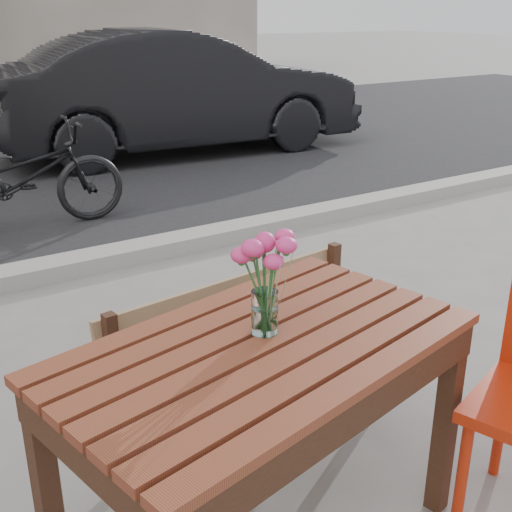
% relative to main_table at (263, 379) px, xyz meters
% --- Properties ---
extents(main_table, '(1.44, 1.01, 0.81)m').
position_rel_main_table_xyz_m(main_table, '(0.00, 0.00, 0.00)').
color(main_table, maroon).
rests_on(main_table, ground).
extents(main_bench, '(1.28, 0.51, 0.77)m').
position_rel_main_table_xyz_m(main_bench, '(0.28, 0.54, -0.21)').
color(main_bench, '#926B4B').
rests_on(main_bench, ground).
extents(main_vase, '(0.18, 0.18, 0.33)m').
position_rel_main_table_xyz_m(main_vase, '(0.04, 0.05, 0.34)').
color(main_vase, white).
rests_on(main_vase, main_table).
extents(parked_car, '(4.76, 2.03, 1.53)m').
position_rel_main_table_xyz_m(parked_car, '(2.74, 6.14, 0.09)').
color(parked_car, black).
rests_on(parked_car, ground).
extents(bicycle, '(1.74, 0.67, 0.90)m').
position_rel_main_table_xyz_m(bicycle, '(0.21, 3.96, -0.22)').
color(bicycle, black).
rests_on(bicycle, ground).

